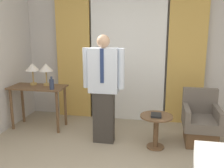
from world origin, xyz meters
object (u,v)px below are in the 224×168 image
object	(u,v)px
table_lamp_left	(32,68)
bottle_near_edge	(52,84)
table_lamp_right	(46,68)
armchair	(200,124)
person	(104,86)
side_table	(156,126)
book	(156,115)
desk	(38,94)

from	to	relation	value
table_lamp_left	bottle_near_edge	world-z (taller)	table_lamp_left
table_lamp_right	armchair	size ratio (longest dim) A/B	0.48
table_lamp_left	armchair	distance (m)	3.13
person	side_table	world-z (taller)	person
table_lamp_right	book	world-z (taller)	table_lamp_right
desk	bottle_near_edge	distance (m)	0.46
table_lamp_left	person	bearing A→B (deg)	-18.20
armchair	bottle_near_edge	bearing A→B (deg)	-178.59
table_lamp_left	table_lamp_right	xyz separation A→B (m)	(0.27, 0.00, 0.00)
table_lamp_left	side_table	bearing A→B (deg)	-13.29
desk	armchair	distance (m)	2.91
bottle_near_edge	person	size ratio (longest dim) A/B	0.13
desk	side_table	bearing A→B (deg)	-11.50
desk	armchair	world-z (taller)	armchair
table_lamp_right	side_table	bearing A→B (deg)	-14.97
side_table	book	bearing A→B (deg)	-100.02
side_table	book	xyz separation A→B (m)	(-0.01, -0.03, 0.19)
bottle_near_edge	book	bearing A→B (deg)	-9.46
side_table	bottle_near_edge	bearing A→B (deg)	171.44
bottle_near_edge	side_table	world-z (taller)	bottle_near_edge
bottle_near_edge	book	size ratio (longest dim) A/B	1.11
person	table_lamp_right	bearing A→B (deg)	158.08
desk	person	xyz separation A→B (m)	(1.33, -0.38, 0.30)
armchair	side_table	xyz separation A→B (m)	(-0.71, -0.34, 0.04)
armchair	table_lamp_right	bearing A→B (deg)	175.64
table_lamp_left	book	distance (m)	2.44
desk	side_table	size ratio (longest dim) A/B	1.90
bottle_near_edge	person	xyz separation A→B (m)	(0.98, -0.21, 0.06)
person	side_table	size ratio (longest dim) A/B	3.29
desk	person	size ratio (longest dim) A/B	0.58
desk	table_lamp_left	world-z (taller)	table_lamp_left
desk	person	world-z (taller)	person
table_lamp_left	table_lamp_right	bearing A→B (deg)	0.00
desk	person	distance (m)	1.42
side_table	book	world-z (taller)	book
table_lamp_left	side_table	distance (m)	2.49
desk	bottle_near_edge	size ratio (longest dim) A/B	4.46
table_lamp_right	armchair	world-z (taller)	table_lamp_right
armchair	person	bearing A→B (deg)	-170.03
table_lamp_left	armchair	bearing A→B (deg)	-3.97
bottle_near_edge	armchair	bearing A→B (deg)	1.41
person	bottle_near_edge	bearing A→B (deg)	167.83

